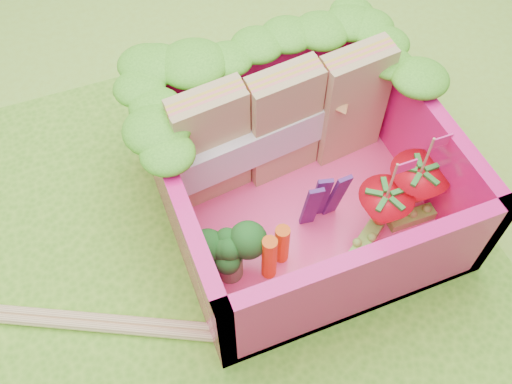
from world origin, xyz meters
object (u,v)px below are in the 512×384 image
Objects in this scene: sandwich_stack at (284,124)px; strawberry_left at (382,211)px; broccoli at (229,253)px; strawberry_right at (414,189)px; bento_box at (303,174)px.

sandwich_stack reaches higher than strawberry_left.
strawberry_right is at bearing 1.26° from broccoli.
broccoli is at bearing -178.74° from strawberry_right.
bento_box is at bearing 135.95° from strawberry_left.
strawberry_right is (0.20, 0.05, 0.01)m from strawberry_left.
sandwich_stack is at bearing 135.15° from strawberry_right.
broccoli is at bearing -133.14° from sandwich_stack.
broccoli is (-0.47, -0.50, -0.13)m from sandwich_stack.
strawberry_right is at bearing -25.24° from bento_box.
broccoli is at bearing 177.89° from strawberry_left.
bento_box is 0.41m from strawberry_left.
sandwich_stack reaches higher than strawberry_right.
bento_box is 1.11× the size of sandwich_stack.
strawberry_right is (0.49, -0.23, -0.08)m from bento_box.
sandwich_stack reaches higher than bento_box.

